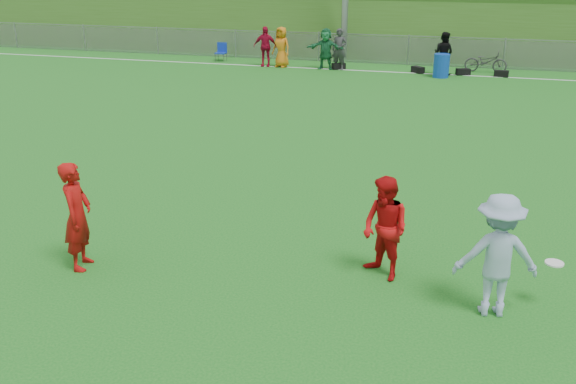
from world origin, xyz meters
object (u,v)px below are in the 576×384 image
(recycling_bin, at_px, (441,66))
(bicycle, at_px, (486,61))
(player_red_center, at_px, (385,229))
(player_red_left, at_px, (77,216))
(player_blue, at_px, (497,255))
(frisbee, at_px, (554,263))

(recycling_bin, height_order, bicycle, recycling_bin)
(player_red_center, height_order, bicycle, player_red_center)
(player_red_left, bearing_deg, player_blue, -100.30)
(player_red_left, distance_m, bicycle, 20.81)
(recycling_bin, bearing_deg, player_red_center, -89.87)
(player_red_left, bearing_deg, player_red_center, -91.52)
(player_red_left, relative_size, frisbee, 6.76)
(recycling_bin, relative_size, bicycle, 0.55)
(player_red_center, distance_m, bicycle, 18.99)
(recycling_bin, bearing_deg, frisbee, -82.23)
(player_blue, bearing_deg, player_red_center, -32.89)
(frisbee, xyz_separation_m, bicycle, (-0.68, 19.16, -0.23))
(player_red_left, height_order, player_red_center, player_red_left)
(player_red_center, relative_size, bicycle, 0.94)
(frisbee, bearing_deg, recycling_bin, 97.77)
(player_red_left, bearing_deg, frisbee, -97.42)
(player_red_center, bearing_deg, player_red_left, -129.61)
(recycling_bin, bearing_deg, player_blue, -84.86)
(player_red_left, relative_size, bicycle, 1.02)
(frisbee, bearing_deg, player_blue, -153.55)
(player_blue, height_order, recycling_bin, player_blue)
(bicycle, bearing_deg, player_blue, -177.41)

